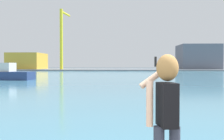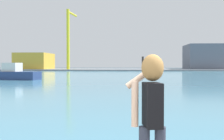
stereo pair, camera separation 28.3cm
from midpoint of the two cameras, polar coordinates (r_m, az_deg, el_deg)
ground_plane at (r=52.48m, az=3.84°, el=-1.15°), size 220.00×220.00×0.00m
harbor_water at (r=54.48m, az=3.84°, el=-1.05°), size 140.00×100.00×0.02m
far_shore_dock at (r=94.45m, az=3.80°, el=0.07°), size 140.00×20.00×0.48m
person_photographer at (r=3.48m, az=10.70°, el=-7.84°), size 0.53×0.55×1.74m
boat_moored at (r=40.08m, az=-19.58°, el=-0.75°), size 6.60×3.47×2.38m
warehouse_left at (r=99.44m, az=-16.06°, el=1.83°), size 10.91×13.37×5.59m
warehouse_right at (r=99.63m, az=19.28°, el=2.65°), size 13.26×12.83×8.52m
port_crane at (r=90.19m, az=-9.11°, el=7.39°), size 1.90×8.58×19.69m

